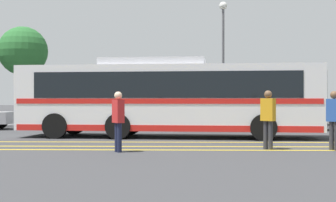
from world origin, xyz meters
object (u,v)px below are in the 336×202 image
object	(u,v)px
transit_bus	(168,97)
parked_car_1	(91,115)
pedestrian_2	(334,116)
tree_1	(23,51)
street_lamp	(223,42)
parked_car_2	(223,117)
pedestrian_1	(118,117)
pedestrian_0	(268,116)

from	to	relation	value
transit_bus	parked_car_1	world-z (taller)	transit_bus
pedestrian_2	tree_1	distance (m)	20.12
street_lamp	parked_car_2	bearing A→B (deg)	-95.48
pedestrian_2	tree_1	size ratio (longest dim) A/B	0.30
pedestrian_2	pedestrian_1	bearing A→B (deg)	-124.48
transit_bus	pedestrian_0	xyz separation A→B (m)	(3.21, -4.60, -0.62)
parked_car_1	pedestrian_0	xyz separation A→B (m)	(7.24, -9.27, 0.30)
parked_car_2	pedestrian_1	size ratio (longest dim) A/B	2.76
parked_car_1	pedestrian_2	distance (m)	13.20
parked_car_1	tree_1	world-z (taller)	tree_1
pedestrian_1	pedestrian_2	distance (m)	6.52
pedestrian_0	parked_car_2	bearing A→B (deg)	-46.65
pedestrian_2	tree_1	bearing A→B (deg)	-174.42
pedestrian_1	parked_car_2	bearing A→B (deg)	-53.25
parked_car_1	pedestrian_1	size ratio (longest dim) A/B	2.62
transit_bus	parked_car_2	xyz separation A→B (m)	(2.68, 4.49, -0.99)
parked_car_1	pedestrian_2	world-z (taller)	pedestrian_2
parked_car_1	pedestrian_0	world-z (taller)	pedestrian_0
transit_bus	street_lamp	world-z (taller)	street_lamp
pedestrian_2	parked_car_2	bearing A→B (deg)	154.96
pedestrian_2	tree_1	world-z (taller)	tree_1
street_lamp	tree_1	xyz separation A→B (m)	(-11.97, 1.67, -0.33)
pedestrian_2	street_lamp	xyz separation A→B (m)	(-2.21, 12.20, 3.76)
pedestrian_0	street_lamp	bearing A→B (deg)	-48.79
pedestrian_0	pedestrian_1	bearing A→B (deg)	50.23
parked_car_1	parked_car_2	distance (m)	6.71
pedestrian_0	pedestrian_1	size ratio (longest dim) A/B	1.03
pedestrian_1	pedestrian_2	xyz separation A→B (m)	(6.48, 0.63, 0.02)
pedestrian_0	pedestrian_2	distance (m)	1.97
transit_bus	pedestrian_0	bearing A→B (deg)	40.30
pedestrian_0	pedestrian_2	xyz separation A→B (m)	(1.96, -0.18, -0.01)
tree_1	parked_car_1	bearing A→B (deg)	-41.55
street_lamp	tree_1	size ratio (longest dim) A/B	1.18
transit_bus	tree_1	bearing A→B (deg)	-129.79
parked_car_2	pedestrian_2	bearing A→B (deg)	-165.81
pedestrian_0	street_lamp	world-z (taller)	street_lamp
pedestrian_0	pedestrian_2	bearing A→B (deg)	-145.36
transit_bus	parked_car_2	world-z (taller)	transit_bus
pedestrian_1	street_lamp	distance (m)	14.04
pedestrian_1	pedestrian_2	world-z (taller)	pedestrian_2
pedestrian_0	pedestrian_2	size ratio (longest dim) A/B	1.01
transit_bus	parked_car_1	distance (m)	6.23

